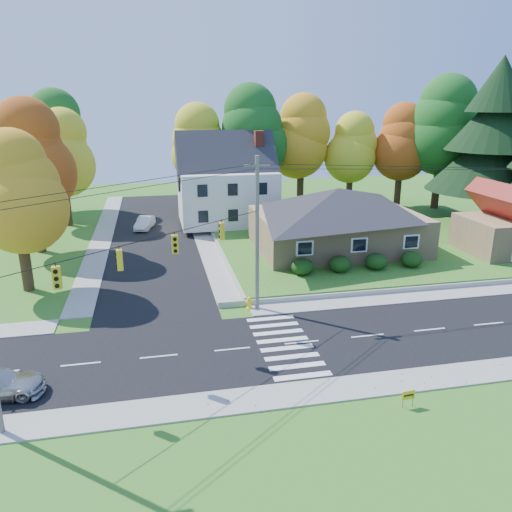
{
  "coord_description": "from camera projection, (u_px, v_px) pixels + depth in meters",
  "views": [
    {
      "loc": [
        -7.78,
        -24.49,
        13.18
      ],
      "look_at": [
        -0.99,
        8.0,
        2.77
      ],
      "focal_mm": 35.0,
      "sensor_mm": 36.0,
      "label": 1
    }
  ],
  "objects": [
    {
      "name": "ground",
      "position": [
        302.0,
        343.0,
        28.34
      ],
      "size": [
        120.0,
        120.0,
        0.0
      ],
      "primitive_type": "plane",
      "color": "#3D7923"
    },
    {
      "name": "road_main",
      "position": [
        302.0,
        342.0,
        28.33
      ],
      "size": [
        90.0,
        8.0,
        0.02
      ],
      "primitive_type": "cube",
      "color": "black",
      "rests_on": "ground"
    },
    {
      "name": "road_cross",
      "position": [
        153.0,
        234.0,
        51.05
      ],
      "size": [
        8.0,
        44.0,
        0.02
      ],
      "primitive_type": "cube",
      "color": "black",
      "rests_on": "ground"
    },
    {
      "name": "sidewalk_north",
      "position": [
        280.0,
        308.0,
        32.99
      ],
      "size": [
        90.0,
        2.0,
        0.08
      ],
      "primitive_type": "cube",
      "color": "#9C9A90",
      "rests_on": "ground"
    },
    {
      "name": "sidewalk_south",
      "position": [
        332.0,
        390.0,
        23.65
      ],
      "size": [
        90.0,
        2.0,
        0.08
      ],
      "primitive_type": "cube",
      "color": "#9C9A90",
      "rests_on": "ground"
    },
    {
      "name": "lawn",
      "position": [
        365.0,
        234.0,
        50.41
      ],
      "size": [
        30.0,
        30.0,
        0.5
      ],
      "primitive_type": "cube",
      "color": "#3D7923",
      "rests_on": "ground"
    },
    {
      "name": "ranch_house",
      "position": [
        337.0,
        218.0,
        43.86
      ],
      "size": [
        14.6,
        10.6,
        5.4
      ],
      "color": "tan",
      "rests_on": "lawn"
    },
    {
      "name": "colonial_house",
      "position": [
        227.0,
        184.0,
        53.12
      ],
      "size": [
        10.4,
        8.4,
        9.6
      ],
      "color": "silver",
      "rests_on": "lawn"
    },
    {
      "name": "garage",
      "position": [
        507.0,
        225.0,
        42.98
      ],
      "size": [
        7.3,
        6.3,
        4.6
      ],
      "color": "tan",
      "rests_on": "lawn"
    },
    {
      "name": "hedge_row",
      "position": [
        358.0,
        263.0,
        38.61
      ],
      "size": [
        10.7,
        1.7,
        1.27
      ],
      "color": "#163A10",
      "rests_on": "lawn"
    },
    {
      "name": "traffic_infrastructure",
      "position": [
        295.0,
        249.0,
        28.03
      ],
      "size": [
        38.1,
        10.66,
        10.0
      ],
      "color": "#666059",
      "rests_on": "ground"
    },
    {
      "name": "tree_lot_0",
      "position": [
        201.0,
        144.0,
        57.21
      ],
      "size": [
        6.72,
        6.72,
        12.51
      ],
      "color": "#3F2A19",
      "rests_on": "lawn"
    },
    {
      "name": "tree_lot_1",
      "position": [
        254.0,
        133.0,
        57.06
      ],
      "size": [
        7.84,
        7.84,
        14.6
      ],
      "color": "#3F2A19",
      "rests_on": "lawn"
    },
    {
      "name": "tree_lot_2",
      "position": [
        302.0,
        137.0,
        59.36
      ],
      "size": [
        7.28,
        7.28,
        13.56
      ],
      "color": "#3F2A19",
      "rests_on": "lawn"
    },
    {
      "name": "tree_lot_3",
      "position": [
        351.0,
        148.0,
        59.99
      ],
      "size": [
        6.16,
        6.16,
        11.47
      ],
      "color": "#3F2A19",
      "rests_on": "lawn"
    },
    {
      "name": "tree_lot_4",
      "position": [
        402.0,
        142.0,
        60.03
      ],
      "size": [
        6.72,
        6.72,
        12.51
      ],
      "color": "#3F2A19",
      "rests_on": "lawn"
    },
    {
      "name": "tree_lot_5",
      "position": [
        443.0,
        126.0,
        58.36
      ],
      "size": [
        8.4,
        8.4,
        15.64
      ],
      "color": "#3F2A19",
      "rests_on": "lawn"
    },
    {
      "name": "conifer_east_a",
      "position": [
        494.0,
        138.0,
        51.35
      ],
      "size": [
        12.8,
        12.8,
        16.96
      ],
      "color": "#3F2A19",
      "rests_on": "lawn"
    },
    {
      "name": "tree_west_0",
      "position": [
        15.0,
        192.0,
        34.08
      ],
      "size": [
        6.16,
        6.16,
        11.47
      ],
      "color": "#3F2A19",
      "rests_on": "ground"
    },
    {
      "name": "tree_west_1",
      "position": [
        29.0,
        157.0,
        42.84
      ],
      "size": [
        7.28,
        7.28,
        13.56
      ],
      "color": "#3F2A19",
      "rests_on": "ground"
    },
    {
      "name": "tree_west_2",
      "position": [
        61.0,
        153.0,
        52.57
      ],
      "size": [
        6.72,
        6.72,
        12.51
      ],
      "color": "#3F2A19",
      "rests_on": "ground"
    },
    {
      "name": "tree_west_3",
      "position": [
        53.0,
        136.0,
        59.26
      ],
      "size": [
        7.84,
        7.84,
        14.6
      ],
      "color": "#3F2A19",
      "rests_on": "ground"
    },
    {
      "name": "white_car",
      "position": [
        145.0,
        223.0,
        53.03
      ],
      "size": [
        2.31,
        4.2,
        1.31
      ],
      "primitive_type": "imported",
      "rotation": [
        0.0,
        0.0,
        -0.24
      ],
      "color": "silver",
      "rests_on": "road_cross"
    },
    {
      "name": "fire_hydrant",
      "position": [
        249.0,
        303.0,
        32.78
      ],
      "size": [
        0.49,
        0.39,
        0.87
      ],
      "color": "yellow",
      "rests_on": "ground"
    },
    {
      "name": "yard_sign",
      "position": [
        408.0,
        395.0,
        22.24
      ],
      "size": [
        0.65,
        0.09,
        0.82
      ],
      "color": "black",
      "rests_on": "ground"
    }
  ]
}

